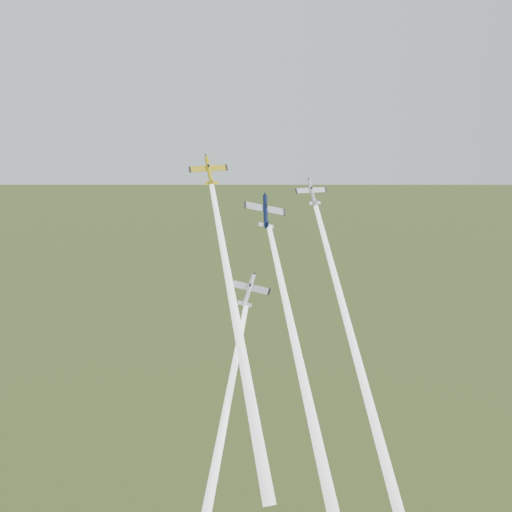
% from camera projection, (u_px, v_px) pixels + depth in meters
% --- Properties ---
extents(plane_yellow, '(8.99, 7.01, 7.29)m').
position_uv_depth(plane_yellow, '(209.00, 170.00, 125.74)').
color(plane_yellow, gold).
extents(smoke_trail_yellow, '(10.46, 34.73, 50.28)m').
position_uv_depth(smoke_trail_yellow, '(238.00, 332.00, 114.97)').
color(smoke_trail_yellow, white).
extents(plane_navy, '(9.07, 8.47, 9.82)m').
position_uv_depth(plane_navy, '(265.00, 211.00, 124.85)').
color(plane_navy, '#0C1636').
extents(smoke_trail_navy, '(10.86, 32.70, 47.46)m').
position_uv_depth(smoke_trail_navy, '(301.00, 368.00, 114.79)').
color(smoke_trail_navy, white).
extents(plane_silver_right, '(8.08, 6.69, 6.46)m').
position_uv_depth(plane_silver_right, '(312.00, 192.00, 130.70)').
color(plane_silver_right, silver).
extents(smoke_trail_silver_right, '(14.71, 41.83, 61.85)m').
position_uv_depth(smoke_trail_silver_right, '(364.00, 385.00, 118.09)').
color(smoke_trail_silver_right, white).
extents(plane_silver_low, '(10.00, 7.77, 8.12)m').
position_uv_depth(plane_silver_low, '(249.00, 290.00, 119.87)').
color(plane_silver_low, silver).
extents(smoke_trail_silver_low, '(16.68, 33.97, 51.71)m').
position_uv_depth(smoke_trail_silver_low, '(213.00, 477.00, 108.74)').
color(smoke_trail_silver_low, white).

